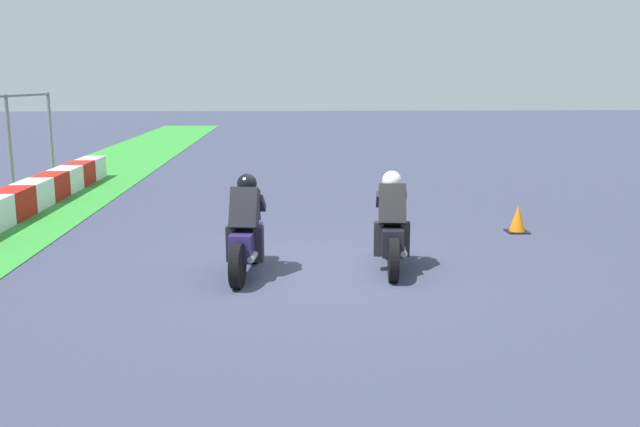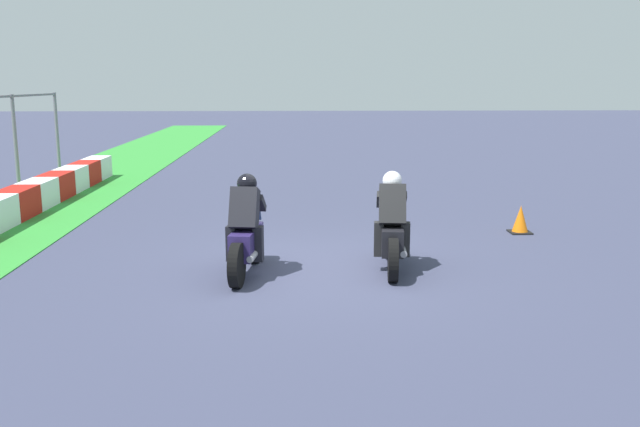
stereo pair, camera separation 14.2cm
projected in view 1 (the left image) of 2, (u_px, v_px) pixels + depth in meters
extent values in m
plane|color=#3A3E57|center=(320.00, 269.00, 10.68)|extent=(120.00, 120.00, 0.00)
cube|color=red|center=(12.00, 204.00, 14.48)|extent=(1.20, 0.60, 0.64)
cube|color=white|center=(33.00, 195.00, 15.68)|extent=(1.20, 0.60, 0.64)
cube|color=red|center=(50.00, 187.00, 16.88)|extent=(1.20, 0.60, 0.64)
cube|color=white|center=(66.00, 180.00, 18.08)|extent=(1.20, 0.60, 0.64)
cube|color=red|center=(79.00, 174.00, 19.27)|extent=(1.20, 0.60, 0.64)
cube|color=white|center=(91.00, 169.00, 20.47)|extent=(1.20, 0.60, 0.64)
cylinder|color=slate|center=(9.00, 143.00, 18.12)|extent=(0.10, 0.10, 2.53)
cylinder|color=slate|center=(51.00, 134.00, 21.35)|extent=(0.10, 0.10, 2.53)
cylinder|color=black|center=(389.00, 238.00, 11.32)|extent=(0.65, 0.21, 0.64)
cylinder|color=black|center=(393.00, 260.00, 9.95)|extent=(0.65, 0.21, 0.64)
cube|color=black|center=(391.00, 237.00, 10.60)|extent=(1.13, 0.43, 0.40)
ellipsoid|color=black|center=(391.00, 217.00, 10.65)|extent=(0.51, 0.35, 0.24)
cube|color=red|center=(393.00, 243.00, 10.10)|extent=(0.08, 0.17, 0.08)
cylinder|color=#A5A5AD|center=(403.00, 251.00, 10.28)|extent=(0.43, 0.14, 0.10)
cube|color=black|center=(392.00, 205.00, 10.41)|extent=(0.52, 0.45, 0.66)
sphere|color=silver|center=(392.00, 181.00, 10.56)|extent=(0.33, 0.33, 0.30)
cube|color=#6F4F6B|center=(390.00, 209.00, 11.03)|extent=(0.18, 0.27, 0.23)
cube|color=black|center=(378.00, 239.00, 10.50)|extent=(0.19, 0.16, 0.52)
cube|color=black|center=(405.00, 239.00, 10.48)|extent=(0.19, 0.16, 0.52)
cube|color=black|center=(379.00, 199.00, 10.79)|extent=(0.39, 0.14, 0.31)
cube|color=black|center=(403.00, 200.00, 10.77)|extent=(0.39, 0.14, 0.31)
cylinder|color=black|center=(255.00, 243.00, 11.00)|extent=(0.65, 0.23, 0.64)
cylinder|color=black|center=(237.00, 266.00, 9.63)|extent=(0.65, 0.23, 0.64)
cube|color=navy|center=(247.00, 242.00, 10.28)|extent=(1.13, 0.47, 0.40)
ellipsoid|color=navy|center=(247.00, 221.00, 10.33)|extent=(0.52, 0.36, 0.24)
cube|color=red|center=(240.00, 249.00, 9.78)|extent=(0.08, 0.17, 0.08)
cylinder|color=#A5A5AD|center=(253.00, 256.00, 9.95)|extent=(0.43, 0.16, 0.10)
cube|color=black|center=(245.00, 209.00, 10.09)|extent=(0.53, 0.46, 0.66)
sphere|color=black|center=(247.00, 184.00, 10.24)|extent=(0.34, 0.34, 0.30)
cube|color=#355576|center=(252.00, 213.00, 10.71)|extent=(0.19, 0.28, 0.23)
cube|color=black|center=(232.00, 243.00, 10.18)|extent=(0.20, 0.16, 0.52)
cube|color=black|center=(258.00, 244.00, 10.15)|extent=(0.20, 0.16, 0.52)
cube|color=black|center=(238.00, 203.00, 10.47)|extent=(0.40, 0.15, 0.31)
cube|color=black|center=(261.00, 203.00, 10.44)|extent=(0.40, 0.15, 0.31)
cube|color=black|center=(517.00, 231.00, 13.28)|extent=(0.40, 0.40, 0.03)
cone|color=orange|center=(518.00, 219.00, 13.23)|extent=(0.32, 0.32, 0.53)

